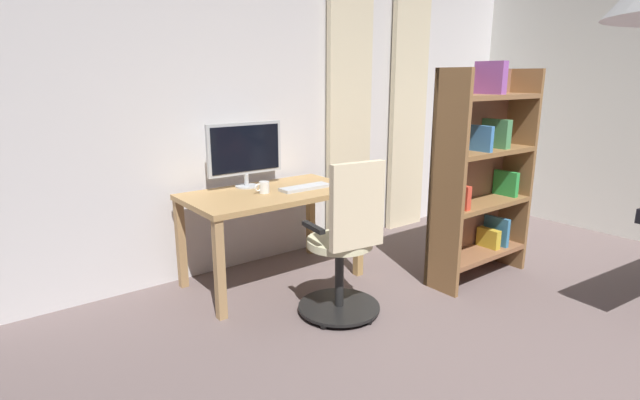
{
  "coord_description": "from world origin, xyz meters",
  "views": [
    {
      "loc": [
        2.51,
        0.63,
        1.57
      ],
      "look_at": [
        0.61,
        -1.85,
        0.78
      ],
      "focal_mm": 27.33,
      "sensor_mm": 36.0,
      "label": 1
    }
  ],
  "objects_px": {
    "office_chair": "(345,248)",
    "mug_coffee": "(264,187)",
    "desk": "(271,203)",
    "bookshelf": "(479,174)",
    "computer_keyboard": "(305,187)",
    "computer_monitor": "(245,150)"
  },
  "relations": [
    {
      "from": "desk",
      "to": "computer_monitor",
      "type": "xyz_separation_m",
      "value": [
        0.07,
        -0.25,
        0.38
      ]
    },
    {
      "from": "office_chair",
      "to": "desk",
      "type": "bearing_deg",
      "value": 102.08
    },
    {
      "from": "computer_monitor",
      "to": "bookshelf",
      "type": "height_order",
      "value": "bookshelf"
    },
    {
      "from": "computer_monitor",
      "to": "mug_coffee",
      "type": "bearing_deg",
      "value": 89.88
    },
    {
      "from": "computer_monitor",
      "to": "bookshelf",
      "type": "bearing_deg",
      "value": 141.48
    },
    {
      "from": "computer_keyboard",
      "to": "bookshelf",
      "type": "bearing_deg",
      "value": 144.37
    },
    {
      "from": "computer_monitor",
      "to": "computer_keyboard",
      "type": "xyz_separation_m",
      "value": [
        -0.32,
        0.34,
        -0.28
      ]
    },
    {
      "from": "office_chair",
      "to": "bookshelf",
      "type": "height_order",
      "value": "bookshelf"
    },
    {
      "from": "desk",
      "to": "office_chair",
      "type": "xyz_separation_m",
      "value": [
        -0.06,
        0.8,
        -0.15
      ]
    },
    {
      "from": "computer_monitor",
      "to": "computer_keyboard",
      "type": "relative_size",
      "value": 1.53
    },
    {
      "from": "computer_keyboard",
      "to": "office_chair",
      "type": "bearing_deg",
      "value": 75.04
    },
    {
      "from": "computer_monitor",
      "to": "computer_keyboard",
      "type": "distance_m",
      "value": 0.55
    },
    {
      "from": "desk",
      "to": "office_chair",
      "type": "height_order",
      "value": "office_chair"
    },
    {
      "from": "office_chair",
      "to": "computer_monitor",
      "type": "distance_m",
      "value": 1.18
    },
    {
      "from": "computer_monitor",
      "to": "mug_coffee",
      "type": "distance_m",
      "value": 0.36
    },
    {
      "from": "office_chair",
      "to": "mug_coffee",
      "type": "relative_size",
      "value": 8.97
    },
    {
      "from": "desk",
      "to": "mug_coffee",
      "type": "distance_m",
      "value": 0.16
    },
    {
      "from": "office_chair",
      "to": "computer_keyboard",
      "type": "xyz_separation_m",
      "value": [
        -0.19,
        -0.7,
        0.25
      ]
    },
    {
      "from": "bookshelf",
      "to": "office_chair",
      "type": "bearing_deg",
      "value": -3.7
    },
    {
      "from": "office_chair",
      "to": "mug_coffee",
      "type": "bearing_deg",
      "value": 107.52
    },
    {
      "from": "desk",
      "to": "computer_keyboard",
      "type": "height_order",
      "value": "computer_keyboard"
    },
    {
      "from": "mug_coffee",
      "to": "bookshelf",
      "type": "height_order",
      "value": "bookshelf"
    }
  ]
}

